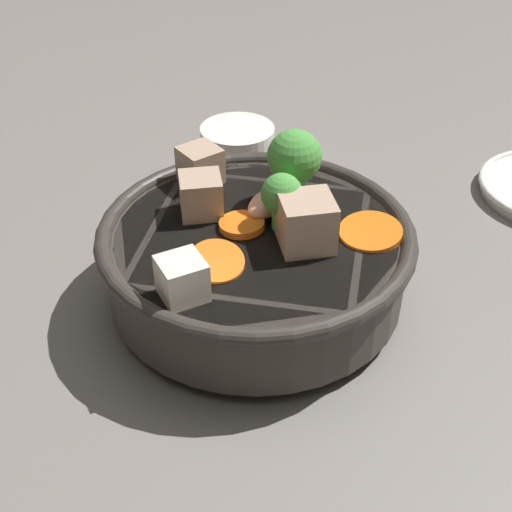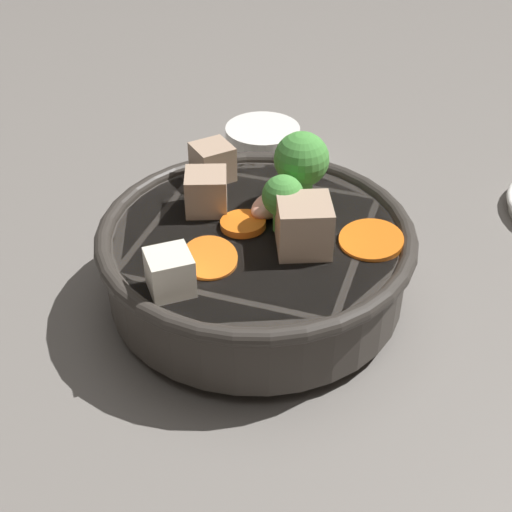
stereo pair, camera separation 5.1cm
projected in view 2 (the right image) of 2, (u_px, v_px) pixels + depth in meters
ground_plane at (256, 299)px, 0.54m from camera, size 3.00×3.00×0.00m
stirfry_bowl at (257, 252)px, 0.51m from camera, size 0.23×0.23×0.12m
tea_cup at (263, 150)px, 0.67m from camera, size 0.07×0.07×0.05m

